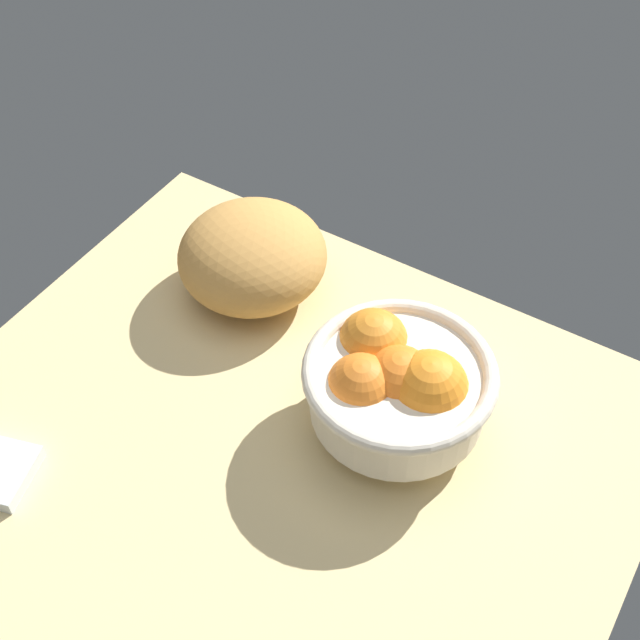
# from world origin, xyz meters

# --- Properties ---
(ground_plane) EXTENTS (0.70, 0.59, 0.03)m
(ground_plane) POSITION_xyz_m (0.00, 0.00, -0.01)
(ground_plane) COLOR #D9BF84
(fruit_bowl) EXTENTS (0.19, 0.19, 0.11)m
(fruit_bowl) POSITION_xyz_m (-0.09, -0.08, 0.06)
(fruit_bowl) COLOR silver
(fruit_bowl) RESTS_ON ground
(bread_loaf) EXTENTS (0.21, 0.21, 0.10)m
(bread_loaf) POSITION_xyz_m (0.14, -0.17, 0.05)
(bread_loaf) COLOR #C58B44
(bread_loaf) RESTS_ON ground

